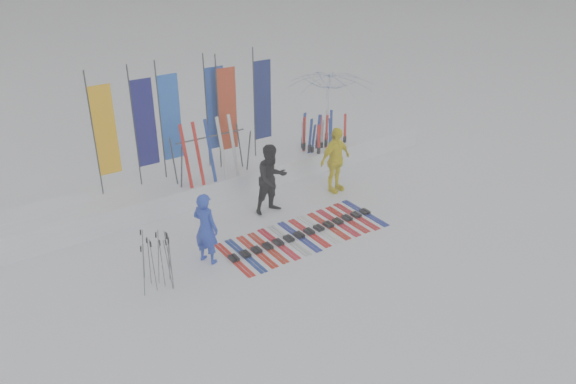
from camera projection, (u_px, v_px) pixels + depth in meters
ground at (321, 259)px, 12.74m from camera, size 120.00×120.00×0.00m
snow_bank at (223, 178)px, 16.02m from camera, size 14.00×1.60×0.60m
person_blue at (206, 228)px, 12.32m from camera, size 0.63×0.73×1.69m
person_black at (272, 179)px, 14.42m from camera, size 0.91×0.72×1.87m
person_yellow at (335, 160)px, 15.54m from camera, size 1.15×0.61×1.87m
tent_canopy at (330, 110)px, 18.46m from camera, size 2.93×2.98×2.57m
ski_row at (304, 234)px, 13.71m from camera, size 4.11×1.69×0.07m
pole_cluster at (159, 261)px, 11.60m from camera, size 0.73×0.82×1.26m
feather_flags at (189, 115)px, 14.96m from camera, size 5.15×0.31×3.20m
ski_rack at (212, 150)px, 14.99m from camera, size 2.04×0.80×1.23m
upright_skis at (319, 141)px, 17.22m from camera, size 1.60×0.89×1.70m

